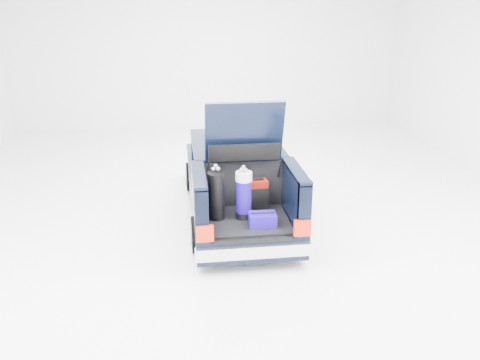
{
  "coord_description": "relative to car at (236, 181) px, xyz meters",
  "views": [
    {
      "loc": [
        -1.09,
        -8.92,
        4.11
      ],
      "look_at": [
        0.0,
        -0.5,
        0.92
      ],
      "focal_mm": 38.0,
      "sensor_mm": 36.0,
      "label": 1
    }
  ],
  "objects": [
    {
      "name": "red_suitcase",
      "position": [
        0.22,
        -1.2,
        0.19
      ],
      "size": [
        0.35,
        0.24,
        0.55
      ],
      "rotation": [
        0.0,
        0.0,
        0.1
      ],
      "color": "#6C0C03",
      "rests_on": "car"
    },
    {
      "name": "blue_duffel",
      "position": [
        0.2,
        -1.85,
        0.03
      ],
      "size": [
        0.44,
        0.29,
        0.23
      ],
      "rotation": [
        0.0,
        0.0,
        -0.03
      ],
      "color": "#170580",
      "rests_on": "car"
    },
    {
      "name": "black_golf_bag",
      "position": [
        -0.5,
        -1.52,
        0.34
      ],
      "size": [
        0.32,
        0.38,
        0.93
      ],
      "rotation": [
        0.0,
        0.0,
        -0.24
      ],
      "color": "black",
      "rests_on": "car"
    },
    {
      "name": "car",
      "position": [
        0.0,
        0.0,
        0.0
      ],
      "size": [
        1.87,
        4.65,
        2.47
      ],
      "color": "black",
      "rests_on": "ground"
    },
    {
      "name": "blue_golf_bag",
      "position": [
        -0.06,
        -1.51,
        0.33
      ],
      "size": [
        0.29,
        0.29,
        0.9
      ],
      "rotation": [
        0.0,
        0.0,
        0.09
      ],
      "color": "black",
      "rests_on": "car"
    },
    {
      "name": "ground",
      "position": [
        0.0,
        -0.11,
        -0.67
      ],
      "size": [
        14.0,
        14.0,
        0.0
      ],
      "primitive_type": "plane",
      "color": "white",
      "rests_on": "ground"
    }
  ]
}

